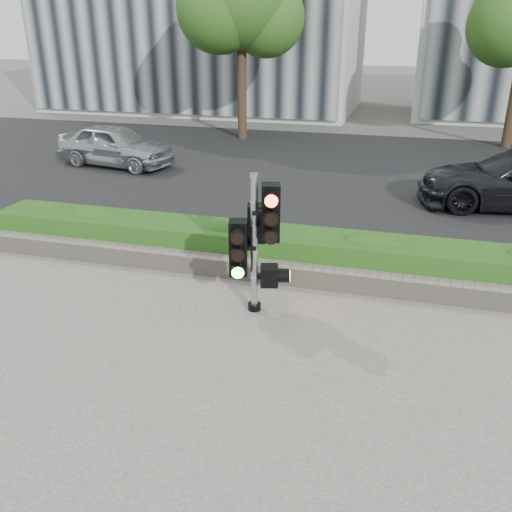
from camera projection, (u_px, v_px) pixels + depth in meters
name	position (u px, v px, depth m)	size (l,w,h in m)	color
ground	(251.00, 338.00, 7.89)	(120.00, 120.00, 0.00)	#51514C
sidewalk	(185.00, 458.00, 5.67)	(16.00, 11.00, 0.03)	#9E9389
road	(340.00, 172.00, 16.76)	(60.00, 13.00, 0.02)	black
curb	(295.00, 253.00, 10.66)	(60.00, 0.25, 0.12)	gray
stone_wall	(281.00, 273.00, 9.50)	(12.00, 0.32, 0.34)	gray
hedge	(289.00, 250.00, 10.01)	(12.00, 1.00, 0.68)	#3E8127
tree_left	(241.00, 1.00, 19.93)	(4.61, 4.03, 7.34)	black
traffic_signal	(256.00, 237.00, 8.17)	(0.80, 0.67, 2.21)	black
car_silver	(115.00, 145.00, 17.26)	(1.55, 3.85, 1.31)	#A7AAAE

